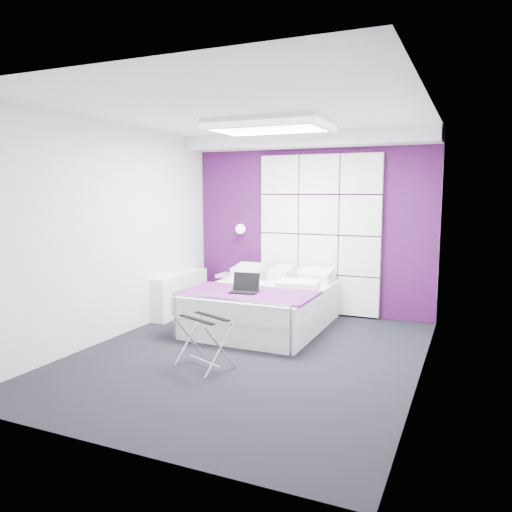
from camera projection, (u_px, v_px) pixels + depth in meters
The scene contains 15 objects.
floor at pixel (248, 355), 5.49m from camera, with size 4.40×4.40×0.00m, color black.
ceiling at pixel (247, 112), 5.15m from camera, with size 4.40×4.40×0.00m, color white.
wall_back at pixel (310, 225), 7.31m from camera, with size 3.60×3.60×0.00m, color white.
wall_left at pixel (113, 232), 6.04m from camera, with size 4.40×4.40×0.00m, color white.
wall_right at pixel (424, 245), 4.60m from camera, with size 4.40×4.40×0.00m, color white.
accent_wall at pixel (310, 225), 7.30m from camera, with size 3.58×0.02×2.58m, color #410F44.
soffit at pixel (306, 140), 6.93m from camera, with size 3.58×0.50×0.20m, color white.
headboard at pixel (319, 234), 7.21m from camera, with size 1.80×0.08×2.30m, color white, non-canonical shape.
skylight at pixel (269, 124), 5.70m from camera, with size 1.36×0.86×0.12m, color white, non-canonical shape.
wall_lamp at pixel (242, 229), 7.62m from camera, with size 0.15×0.15×0.15m, color white.
radiator at pixel (180, 294), 7.30m from camera, with size 0.22×1.20×0.60m, color white.
bed at pixel (264, 305), 6.61m from camera, with size 1.64×1.98×0.70m.
nightstand at pixel (231, 276), 7.74m from camera, with size 0.40×0.31×0.04m, color white.
luggage_rack at pixel (205, 342), 5.10m from camera, with size 0.53×0.39×0.52m.
laptop at pixel (246, 288), 6.12m from camera, with size 0.33×0.24×0.24m.
Camera 1 is at (2.22, -4.81, 1.79)m, focal length 35.00 mm.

